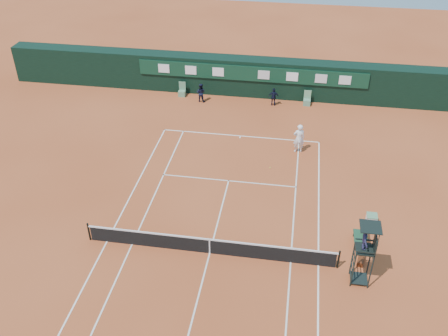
# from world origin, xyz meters

# --- Properties ---
(ground) EXTENTS (90.00, 90.00, 0.00)m
(ground) POSITION_xyz_m (0.00, 0.00, 0.00)
(ground) COLOR #B3522A
(ground) RESTS_ON ground
(court_lines) EXTENTS (11.05, 23.85, 0.01)m
(court_lines) POSITION_xyz_m (0.00, 0.00, 0.01)
(court_lines) COLOR white
(court_lines) RESTS_ON ground
(tennis_net) EXTENTS (12.90, 0.10, 1.10)m
(tennis_net) POSITION_xyz_m (0.00, 0.00, 0.51)
(tennis_net) COLOR black
(tennis_net) RESTS_ON ground
(back_wall) EXTENTS (40.00, 1.65, 3.00)m
(back_wall) POSITION_xyz_m (0.00, 18.74, 1.51)
(back_wall) COLOR black
(back_wall) RESTS_ON ground
(linesman_chair_left) EXTENTS (0.55, 0.50, 1.15)m
(linesman_chair_left) POSITION_xyz_m (-5.50, 17.48, 0.32)
(linesman_chair_left) COLOR #5B8B64
(linesman_chair_left) RESTS_ON ground
(linesman_chair_right) EXTENTS (0.55, 0.50, 1.15)m
(linesman_chair_right) POSITION_xyz_m (4.50, 17.48, 0.32)
(linesman_chair_right) COLOR slate
(linesman_chair_right) RESTS_ON ground
(umpire_chair) EXTENTS (0.96, 0.95, 3.42)m
(umpire_chair) POSITION_xyz_m (7.36, -0.71, 2.46)
(umpire_chair) COLOR black
(umpire_chair) RESTS_ON ground
(player_bench) EXTENTS (0.56, 1.20, 1.10)m
(player_bench) POSITION_xyz_m (7.63, 1.90, 0.60)
(player_bench) COLOR #19402A
(player_bench) RESTS_ON ground
(tennis_bag) EXTENTS (0.47, 0.76, 0.27)m
(tennis_bag) POSITION_xyz_m (7.56, 0.56, 0.13)
(tennis_bag) COLOR black
(tennis_bag) RESTS_ON ground
(cooler) EXTENTS (0.57, 0.57, 0.65)m
(cooler) POSITION_xyz_m (8.29, 3.61, 0.33)
(cooler) COLOR white
(cooler) RESTS_ON ground
(tennis_ball) EXTENTS (0.07, 0.07, 0.07)m
(tennis_ball) POSITION_xyz_m (2.41, 8.20, 0.04)
(tennis_ball) COLOR #C8E034
(tennis_ball) RESTS_ON ground
(player) EXTENTS (0.83, 0.63, 2.06)m
(player) POSITION_xyz_m (4.07, 10.46, 1.03)
(player) COLOR white
(player) RESTS_ON ground
(ball_kid_left) EXTENTS (0.81, 0.68, 1.52)m
(ball_kid_left) POSITION_xyz_m (-3.80, 16.74, 0.76)
(ball_kid_left) COLOR black
(ball_kid_left) RESTS_ON ground
(ball_kid_right) EXTENTS (0.85, 0.38, 1.43)m
(ball_kid_right) POSITION_xyz_m (1.92, 16.97, 0.72)
(ball_kid_right) COLOR black
(ball_kid_right) RESTS_ON ground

